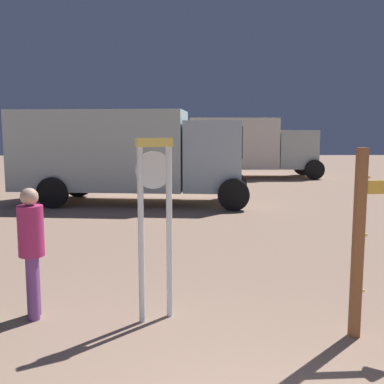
{
  "coord_description": "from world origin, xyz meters",
  "views": [
    {
      "loc": [
        -0.54,
        -2.44,
        2.24
      ],
      "look_at": [
        -0.33,
        5.35,
        1.2
      ],
      "focal_mm": 43.13,
      "sensor_mm": 36.0,
      "label": 1
    }
  ],
  "objects_px": {
    "person_near_clock": "(31,246)",
    "box_truck_far": "(248,145)",
    "standing_clock": "(155,209)",
    "box_truck_near": "(125,152)"
  },
  "relations": [
    {
      "from": "person_near_clock",
      "to": "box_truck_far",
      "type": "height_order",
      "value": "box_truck_far"
    },
    {
      "from": "standing_clock",
      "to": "box_truck_near",
      "type": "height_order",
      "value": "box_truck_near"
    },
    {
      "from": "standing_clock",
      "to": "box_truck_near",
      "type": "xyz_separation_m",
      "value": [
        -1.39,
        9.03,
        0.26
      ]
    },
    {
      "from": "standing_clock",
      "to": "person_near_clock",
      "type": "xyz_separation_m",
      "value": [
        -1.47,
        0.08,
        -0.45
      ]
    },
    {
      "from": "person_near_clock",
      "to": "standing_clock",
      "type": "bearing_deg",
      "value": -3.17
    },
    {
      "from": "box_truck_near",
      "to": "box_truck_far",
      "type": "bearing_deg",
      "value": 57.63
    },
    {
      "from": "standing_clock",
      "to": "box_truck_near",
      "type": "distance_m",
      "value": 9.14
    },
    {
      "from": "person_near_clock",
      "to": "box_truck_near",
      "type": "bearing_deg",
      "value": 89.47
    },
    {
      "from": "box_truck_far",
      "to": "box_truck_near",
      "type": "bearing_deg",
      "value": -122.37
    },
    {
      "from": "person_near_clock",
      "to": "box_truck_near",
      "type": "height_order",
      "value": "box_truck_near"
    }
  ]
}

